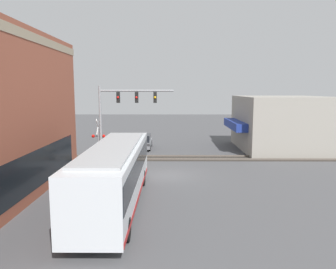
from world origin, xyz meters
TOP-DOWN VIEW (x-y plane):
  - ground_plane at (0.00, 0.00)m, footprint 120.00×120.00m
  - shop_building at (10.78, -11.70)m, footprint 10.27×9.69m
  - city_bus at (-6.40, 2.80)m, footprint 11.96×2.59m
  - traffic_signal_gantry at (3.86, 3.86)m, footprint 0.42×6.22m
  - crossing_signal at (4.18, 5.97)m, footprint 1.41×1.18m
  - rail_track_near at (6.00, 0.00)m, footprint 2.60×60.00m
  - parked_car_grey at (10.94, 2.80)m, footprint 4.44×1.82m
  - pedestrian_at_crossing at (4.92, 4.46)m, footprint 0.34×0.34m

SIDE VIEW (x-z plane):
  - ground_plane at x=0.00m, z-range 0.00..0.00m
  - rail_track_near at x=6.00m, z-range -0.05..0.10m
  - parked_car_grey at x=10.94m, z-range -0.06..1.47m
  - pedestrian_at_crossing at x=4.92m, z-range 0.02..1.72m
  - city_bus at x=-6.40m, z-range 0.17..3.48m
  - crossing_signal at x=4.18m, z-range 0.39..4.20m
  - shop_building at x=10.78m, z-range 0.00..5.53m
  - traffic_signal_gantry at x=3.86m, z-range 1.53..8.06m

